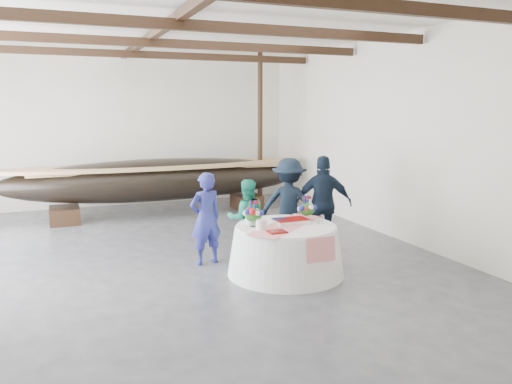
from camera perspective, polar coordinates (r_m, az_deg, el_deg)
name	(u,v)px	position (r m, az deg, el deg)	size (l,w,h in m)	color
floor	(173,258)	(9.97, -9.43, -7.51)	(10.00, 12.00, 0.01)	#3D3D42
wall_back	(126,130)	(15.46, -14.59, 6.89)	(10.00, 0.02, 4.50)	silver
wall_front	(337,195)	(3.94, 9.19, -0.34)	(10.00, 0.02, 4.50)	silver
wall_right	(390,137)	(11.68, 15.05, 6.05)	(0.02, 12.00, 4.50)	silver
ceiling	(166,19)	(9.66, -10.21, 18.93)	(10.00, 12.00, 0.01)	white
pavilion_structure	(159,51)	(10.29, -10.98, 15.53)	(9.80, 11.76, 4.50)	black
longboat_display	(161,179)	(13.73, -10.82, 1.43)	(8.28, 1.66, 1.55)	black
banquet_table	(286,250)	(8.88, 3.41, -6.59)	(2.06, 2.06, 0.88)	white
tabletop_items	(280,216)	(8.83, 2.78, -2.73)	(1.83, 1.62, 0.40)	red
guest_woman_blue	(206,219)	(9.37, -5.78, -3.03)	(0.63, 0.42, 1.74)	navy
guest_woman_teal	(247,218)	(9.78, -1.09, -3.03)	(0.75, 0.59, 1.55)	#1FA27E
guest_man_left	(289,204)	(10.28, 3.79, -1.40)	(1.23, 0.71, 1.90)	black
guest_man_right	(323,204)	(10.22, 7.72, -1.35)	(1.15, 0.48, 1.97)	#142031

